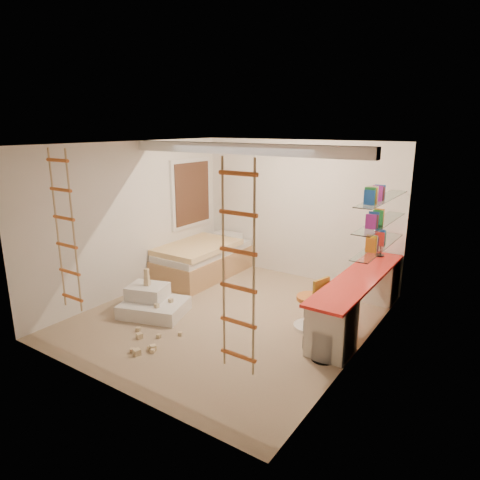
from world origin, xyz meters
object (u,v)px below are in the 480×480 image
Objects in this scene: bed at (203,259)px; swivel_chair at (312,310)px; play_platform at (152,303)px; desk at (358,298)px.

swivel_chair is (2.71, -0.91, -0.03)m from bed.
swivel_chair reaches higher than play_platform.
swivel_chair is at bearing -131.74° from desk.
bed is at bearing 173.51° from desk.
bed is 1.85m from play_platform.
swivel_chair is 2.46m from play_platform.
bed is (-3.20, 0.36, -0.07)m from desk.
play_platform is at bearing -76.96° from bed.
bed is at bearing 161.45° from swivel_chair.
play_platform is (-2.29, -0.89, -0.13)m from swivel_chair.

